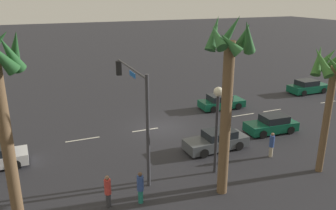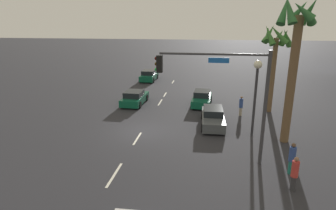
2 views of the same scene
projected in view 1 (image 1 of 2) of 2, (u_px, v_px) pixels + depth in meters
The scene contains 17 objects.
ground_plane at pixel (162, 127), 27.69m from camera, with size 220.00×220.00×0.00m, color #28282D.
lane_stripe_0 at pixel (328, 102), 34.19m from camera, with size 1.93×0.14×0.01m, color silver.
lane_stripe_1 at pixel (272, 110), 31.68m from camera, with size 1.97×0.14×0.01m, color silver.
lane_stripe_2 at pixel (243, 115), 30.53m from camera, with size 2.30×0.14×0.01m, color silver.
lane_stripe_3 at pixel (145, 130), 27.18m from camera, with size 2.17×0.14×0.01m, color silver.
lane_stripe_4 at pixel (83, 139), 25.39m from camera, with size 2.52×0.14×0.01m, color silver.
car_0 at pixel (221, 102), 32.12m from camera, with size 4.27×2.06×1.36m.
car_2 at pixel (308, 87), 37.18m from camera, with size 4.45×1.98×1.46m.
car_3 at pixel (217, 141), 23.65m from camera, with size 4.56×1.91×1.38m.
car_4 at pixel (272, 125), 26.55m from camera, with size 4.13×1.99×1.39m.
traffic_signal at pixel (136, 101), 19.80m from camera, with size 0.32×6.21×6.46m.
streetlamp at pixel (217, 113), 19.58m from camera, with size 0.56×0.56×5.39m.
pedestrian_0 at pixel (108, 190), 17.13m from camera, with size 0.39×0.39×1.77m.
pedestrian_1 at pixel (140, 187), 17.45m from camera, with size 0.38×0.38×1.77m.
pedestrian_2 at pixel (272, 144), 22.45m from camera, with size 0.42×0.42×1.73m.
palm_tree_0 at pixel (228, 77), 16.76m from camera, with size 2.36×2.71×9.51m.
palm_tree_2 at pixel (331, 77), 19.10m from camera, with size 2.73×2.78×7.71m.
Camera 1 is at (9.32, 24.00, 10.38)m, focal length 36.33 mm.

